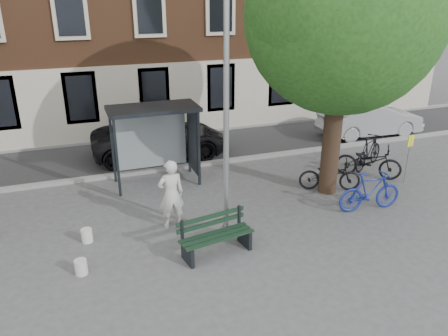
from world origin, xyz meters
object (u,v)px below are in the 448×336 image
painter (171,194)px  bike_b (370,192)px  bench (216,237)px  bike_d (369,152)px  car_silver (370,119)px  bike_c (368,161)px  bus_shelter (165,126)px  bike_a (330,175)px  notice_sign (409,150)px  lamppost (226,135)px  car_dark (161,138)px

painter → bike_b: painter is taller
bench → bike_d: 7.81m
bike_d → car_silver: (2.47, 3.22, 0.15)m
bike_c → car_silver: size_ratio=0.48×
bus_shelter → bike_d: bus_shelter is taller
bike_a → bike_b: size_ratio=0.99×
bench → notice_sign: (7.37, 1.92, 0.70)m
bike_c → bike_d: bearing=0.6°
bench → bike_c: 7.01m
lamppost → bike_d: (6.50, 2.78, -2.18)m
painter → bike_c: bearing=-173.2°
bus_shelter → notice_sign: size_ratio=1.74×
bench → bike_c: bearing=13.2°
bike_c → painter: bearing=136.6°
painter → bike_a: painter is taller
lamppost → bus_shelter: lamppost is taller
bench → bike_a: size_ratio=0.98×
painter → car_dark: painter is taller
painter → bike_c: size_ratio=0.87×
bench → bike_b: size_ratio=0.97×
painter → notice_sign: (8.06, 0.27, 0.18)m
bike_d → car_dark: size_ratio=0.38×
painter → bike_b: (5.64, -1.01, -0.37)m
bike_b → car_dark: car_dark is taller
bike_b → lamppost: bearing=94.6°
lamppost → car_silver: bearing=33.8°
bus_shelter → painter: size_ratio=1.49×
bike_d → car_silver: bearing=-67.1°
bike_d → bike_a: bearing=86.9°
lamppost → car_dark: (-0.30, 6.58, -2.06)m
lamppost → bike_d: lamppost is taller
bike_a → car_silver: car_silver is taller
bus_shelter → car_silver: 9.83m
bike_a → notice_sign: (2.74, -0.33, 0.63)m
bus_shelter → notice_sign: bearing=-20.9°
bike_b → car_silver: bearing=-32.0°
bike_a → bike_c: bike_c is taller
lamppost → bench: (-0.51, -0.67, -2.35)m
bench → bike_d: (7.01, 3.44, 0.17)m
painter → bike_a: 5.37m
car_dark → notice_sign: 8.93m
bench → car_dark: (0.21, 7.25, 0.29)m
bike_a → bus_shelter: bearing=85.5°
bus_shelter → bike_c: (6.55, -2.05, -1.34)m
bike_a → painter: bearing=119.9°
bike_c → car_silver: car_silver is taller
bench → bus_shelter: bearing=81.5°
bike_c → notice_sign: notice_sign is taller
bench → notice_sign: size_ratio=1.16×
car_silver → bus_shelter: bearing=103.5°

